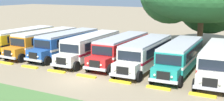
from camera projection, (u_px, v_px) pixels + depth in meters
ground_plane at (78, 81)px, 26.03m from camera, size 220.00×220.00×0.00m
parked_bus_slot_0 at (22, 39)px, 38.42m from camera, size 2.78×10.85×2.82m
parked_bus_slot_1 at (45, 41)px, 36.96m from camera, size 2.97×10.88×2.82m
parked_bus_slot_2 at (67, 43)px, 35.75m from camera, size 2.78×10.85×2.82m
parked_bus_slot_3 at (91, 46)px, 33.55m from camera, size 3.12×10.90×2.82m
parked_bus_slot_4 at (121, 48)px, 32.38m from camera, size 2.97×10.88×2.82m
parked_bus_slot_5 at (146, 52)px, 30.13m from camera, size 3.09×10.89×2.82m
parked_bus_slot_6 at (180, 55)px, 28.69m from camera, size 3.19×10.91×2.82m
parked_bus_slot_7 at (218, 60)px, 26.92m from camera, size 3.36×10.94×2.82m
curb_wheelstop_1 at (6, 63)px, 32.06m from camera, size 2.00×0.36×0.15m
curb_wheelstop_2 at (30, 67)px, 30.42m from camera, size 2.00×0.36×0.15m
curb_wheelstop_3 at (57, 71)px, 28.78m from camera, size 2.00×0.36×0.15m
curb_wheelstop_4 at (86, 76)px, 27.14m from camera, size 2.00×0.36×0.15m
curb_wheelstop_5 at (120, 82)px, 25.50m from camera, size 2.00×0.36×0.15m
curb_wheelstop_6 at (158, 88)px, 23.86m from camera, size 2.00×0.36×0.15m
curb_wheelstop_7 at (203, 95)px, 22.22m from camera, size 2.00×0.36×0.15m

